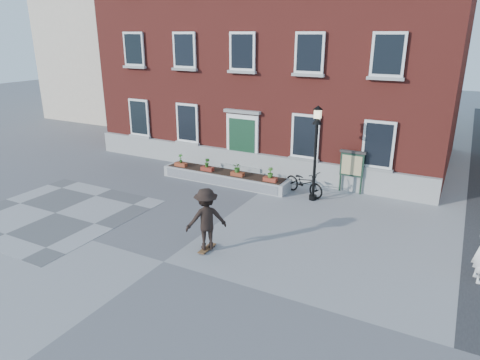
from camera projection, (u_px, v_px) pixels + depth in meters
The scene contains 9 objects.
ground at pixel (164, 262), 13.00m from camera, with size 100.00×100.00×0.00m, color gray.
checker_patch at pixel (55, 213), 16.51m from camera, with size 6.00×6.00×0.01m, color #515153.
distant_building at pixel (135, 34), 35.58m from camera, with size 10.00×12.00×13.00m, color beige.
bicycle at pixel (304, 183), 18.26m from camera, with size 0.71×2.04×1.07m, color black.
brick_building at pixel (285, 39), 23.49m from camera, with size 18.40×10.85×12.60m.
planter_assembly at pixel (225, 176), 19.77m from camera, with size 6.20×1.12×1.15m.
lamp_post at pixel (316, 140), 17.02m from camera, with size 0.40×0.40×3.93m.
notice_board at pixel (352, 165), 18.26m from camera, with size 1.10×0.16×1.87m.
skateboarder at pixel (206, 219), 13.36m from camera, with size 1.46×1.45×2.09m.
Camera 1 is at (7.47, -9.02, 6.59)m, focal length 32.00 mm.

